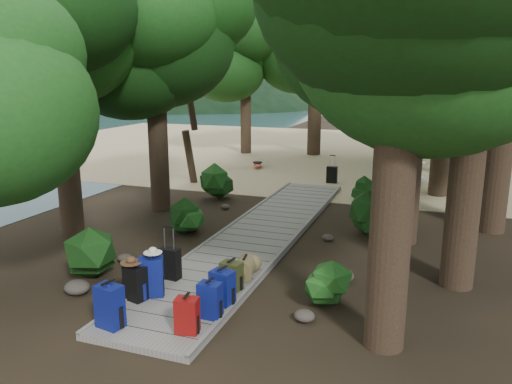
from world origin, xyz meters
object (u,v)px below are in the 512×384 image
at_px(backpack_left_b, 135,281).
at_px(kayak, 257,164).
at_px(backpack_left_c, 151,275).
at_px(backpack_right_b, 210,298).
at_px(suitcase_on_boardwalk, 170,263).
at_px(sun_lounger, 413,172).
at_px(backpack_right_a, 187,314).
at_px(backpack_left_a, 110,304).
at_px(backpack_right_d, 231,274).
at_px(duffel_right_khaki, 245,267).
at_px(lone_suitcase_on_sand, 332,175).
at_px(backpack_right_c, 222,286).

xyz_separation_m(backpack_left_b, kayak, (-2.62, 13.87, -0.30)).
bearing_deg(backpack_left_c, backpack_right_b, -43.59).
distance_m(backpack_left_c, backpack_right_b, 1.44).
height_order(suitcase_on_boardwalk, sun_lounger, suitcase_on_boardwalk).
bearing_deg(sun_lounger, backpack_right_a, -124.14).
xyz_separation_m(backpack_left_a, backpack_left_b, (-0.18, 1.01, -0.04)).
relative_size(backpack_right_d, kayak, 0.19).
bearing_deg(sun_lounger, duffel_right_khaki, -126.12).
bearing_deg(kayak, suitcase_on_boardwalk, -94.65).
xyz_separation_m(suitcase_on_boardwalk, sun_lounger, (4.08, 12.05, -0.08)).
distance_m(backpack_right_b, sun_lounger, 13.54).
xyz_separation_m(backpack_left_a, backpack_right_b, (1.38, 0.85, -0.06)).
xyz_separation_m(backpack_right_a, backpack_right_b, (0.12, 0.59, 0.02)).
height_order(backpack_right_b, duffel_right_khaki, backpack_right_b).
height_order(backpack_left_a, lone_suitcase_on_sand, backpack_left_a).
height_order(backpack_left_a, sun_lounger, backpack_left_a).
bearing_deg(suitcase_on_boardwalk, backpack_left_b, -91.31).
bearing_deg(duffel_right_khaki, suitcase_on_boardwalk, -167.50).
height_order(backpack_left_b, sun_lounger, backpack_left_b).
height_order(backpack_right_a, kayak, backpack_right_a).
xyz_separation_m(backpack_right_a, backpack_right_c, (0.12, 1.12, 0.02)).
relative_size(backpack_left_a, backpack_left_c, 0.97).
relative_size(backpack_right_c, lone_suitcase_on_sand, 1.09).
relative_size(backpack_right_c, backpack_right_d, 1.16).
distance_m(backpack_left_c, suitcase_on_boardwalk, 0.83).
bearing_deg(backpack_right_c, duffel_right_khaki, 104.51).
bearing_deg(backpack_right_a, backpack_left_b, 143.75).
relative_size(duffel_right_khaki, lone_suitcase_on_sand, 0.97).
bearing_deg(backpack_left_a, kayak, 111.56).
bearing_deg(backpack_left_b, sun_lounger, 88.10).
relative_size(backpack_left_b, suitcase_on_boardwalk, 1.12).
bearing_deg(lone_suitcase_on_sand, backpack_right_c, -90.23).
height_order(backpack_right_b, backpack_right_c, backpack_right_c).
relative_size(backpack_left_c, duffel_right_khaki, 1.33).
xyz_separation_m(backpack_left_b, sun_lounger, (4.19, 13.12, -0.12)).
bearing_deg(sun_lounger, backpack_right_d, -125.62).
xyz_separation_m(duffel_right_khaki, sun_lounger, (2.69, 11.48, 0.03)).
bearing_deg(backpack_left_b, duffel_right_khaki, 63.44).
bearing_deg(backpack_right_a, backpack_left_a, -177.19).
distance_m(backpack_right_d, kayak, 13.49).
distance_m(duffel_right_khaki, sun_lounger, 11.79).
bearing_deg(sun_lounger, backpack_left_c, -130.22).
xyz_separation_m(backpack_left_a, sun_lounger, (4.01, 14.12, -0.16)).
bearing_deg(kayak, backpack_left_c, -95.05).
relative_size(backpack_left_b, lone_suitcase_on_sand, 1.12).
bearing_deg(backpack_left_c, kayak, 74.72).
height_order(backpack_right_d, duffel_right_khaki, backpack_right_d).
bearing_deg(backpack_right_a, backpack_right_b, 69.27).
bearing_deg(backpack_left_a, backpack_left_c, 100.79).
bearing_deg(duffel_right_khaki, lone_suitcase_on_sand, 81.77).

